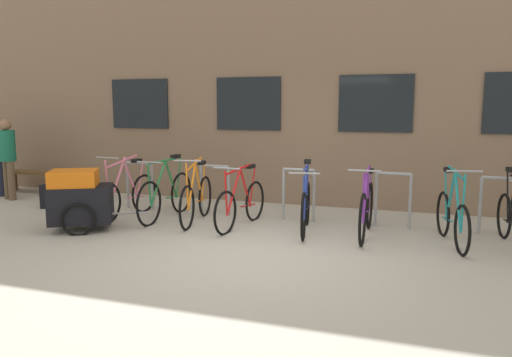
# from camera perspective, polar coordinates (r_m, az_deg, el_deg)

# --- Properties ---
(ground_plane) EXTENTS (42.00, 42.00, 0.00)m
(ground_plane) POSITION_cam_1_polar(r_m,az_deg,el_deg) (6.52, -0.27, -8.42)
(ground_plane) COLOR #B2ADA0
(storefront_building) EXTENTS (28.00, 5.77, 5.21)m
(storefront_building) POSITION_cam_1_polar(r_m,az_deg,el_deg) (12.16, 9.23, 11.68)
(storefront_building) COLOR #7A604C
(storefront_building) RESTS_ON ground
(bike_rack) EXTENTS (6.56, 0.05, 0.88)m
(bike_rack) POSITION_cam_1_polar(r_m,az_deg,el_deg) (8.15, 4.94, -1.26)
(bike_rack) COLOR gray
(bike_rack) RESTS_ON ground
(bicycle_orange) EXTENTS (0.44, 1.70, 1.09)m
(bicycle_orange) POSITION_cam_1_polar(r_m,az_deg,el_deg) (8.11, -6.88, -2.31)
(bicycle_orange) COLOR black
(bicycle_orange) RESTS_ON ground
(bicycle_purple) EXTENTS (0.44, 1.77, 1.05)m
(bicycle_purple) POSITION_cam_1_polar(r_m,az_deg,el_deg) (7.38, 12.63, -3.46)
(bicycle_purple) COLOR black
(bicycle_purple) RESTS_ON ground
(bicycle_pink) EXTENTS (0.44, 1.68, 1.09)m
(bicycle_pink) POSITION_cam_1_polar(r_m,az_deg,el_deg) (8.69, -14.73, -1.84)
(bicycle_pink) COLOR black
(bicycle_pink) RESTS_ON ground
(bicycle_teal) EXTENTS (0.49, 1.61, 1.10)m
(bicycle_teal) POSITION_cam_1_polar(r_m,az_deg,el_deg) (7.28, 21.70, -4.15)
(bicycle_teal) COLOR black
(bicycle_teal) RESTS_ON ground
(bicycle_red) EXTENTS (0.44, 1.69, 1.01)m
(bicycle_red) POSITION_cam_1_polar(r_m,az_deg,el_deg) (7.75, -1.74, -2.87)
(bicycle_red) COLOR black
(bicycle_red) RESTS_ON ground
(bicycle_blue) EXTENTS (0.44, 1.65, 1.08)m
(bicycle_blue) POSITION_cam_1_polar(r_m,az_deg,el_deg) (7.50, 5.75, -3.18)
(bicycle_blue) COLOR black
(bicycle_blue) RESTS_ON ground
(bicycle_green) EXTENTS (0.44, 1.82, 1.07)m
(bicycle_green) POSITION_cam_1_polar(r_m,az_deg,el_deg) (8.46, -10.33, -1.87)
(bicycle_green) COLOR black
(bicycle_green) RESTS_ON ground
(bike_trailer) EXTENTS (1.42, 0.98, 0.95)m
(bike_trailer) POSITION_cam_1_polar(r_m,az_deg,el_deg) (7.96, -19.68, -2.22)
(bike_trailer) COLOR black
(bike_trailer) RESTS_ON ground
(wooden_bench) EXTENTS (1.59, 0.40, 0.47)m
(wooden_bench) POSITION_cam_1_polar(r_m,az_deg,el_deg) (11.87, -24.41, 0.16)
(wooden_bench) COLOR brown
(wooden_bench) RESTS_ON ground
(person_browsing) EXTENTS (0.34, 0.32, 1.62)m
(person_browsing) POSITION_cam_1_polar(r_m,az_deg,el_deg) (11.11, -26.75, 2.56)
(person_browsing) COLOR brown
(person_browsing) RESTS_ON ground
(backpack) EXTENTS (0.33, 0.27, 0.44)m
(backpack) POSITION_cam_1_polar(r_m,az_deg,el_deg) (9.95, -22.75, -1.91)
(backpack) COLOR black
(backpack) RESTS_ON ground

